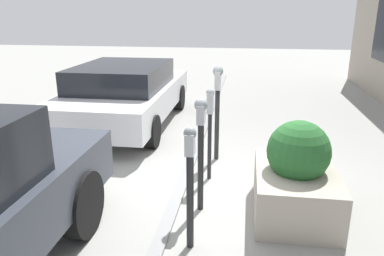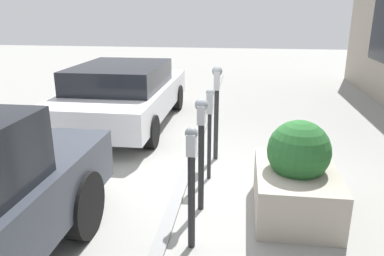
% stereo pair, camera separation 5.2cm
% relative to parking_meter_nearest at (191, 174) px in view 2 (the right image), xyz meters
% --- Properties ---
extents(ground_plane, '(40.00, 40.00, 0.00)m').
position_rel_parking_meter_nearest_xyz_m(ground_plane, '(1.28, 0.26, -0.85)').
color(ground_plane, '#999993').
extents(curb_strip, '(19.00, 0.16, 0.04)m').
position_rel_parking_meter_nearest_xyz_m(curb_strip, '(1.28, 0.34, -0.83)').
color(curb_strip, gray).
rests_on(curb_strip, ground_plane).
extents(parking_meter_nearest, '(0.15, 0.13, 1.35)m').
position_rel_parking_meter_nearest_xyz_m(parking_meter_nearest, '(0.00, 0.00, 0.00)').
color(parking_meter_nearest, '#232326').
rests_on(parking_meter_nearest, ground_plane).
extents(parking_meter_second, '(0.19, 0.16, 1.45)m').
position_rel_parking_meter_nearest_xyz_m(parking_meter_second, '(0.81, -0.01, 0.14)').
color(parking_meter_second, '#232326').
rests_on(parking_meter_second, ground_plane).
extents(parking_meter_middle, '(0.14, 0.12, 1.38)m').
position_rel_parking_meter_nearest_xyz_m(parking_meter_middle, '(1.72, -0.03, 0.09)').
color(parking_meter_middle, '#232326').
rests_on(parking_meter_middle, ground_plane).
extents(parking_meter_fourth, '(0.20, 0.17, 1.58)m').
position_rel_parking_meter_nearest_xyz_m(parking_meter_fourth, '(2.50, -0.07, 0.24)').
color(parking_meter_fourth, '#232326').
rests_on(parking_meter_fourth, ground_plane).
extents(planter_box, '(1.37, 0.97, 1.20)m').
position_rel_parking_meter_nearest_xyz_m(planter_box, '(0.86, -1.17, -0.37)').
color(planter_box, '#B2A899').
rests_on(planter_box, ground_plane).
extents(parked_car_middle, '(4.47, 2.05, 1.34)m').
position_rel_parking_meter_nearest_xyz_m(parked_car_middle, '(4.22, 2.07, -0.14)').
color(parked_car_middle, silver).
rests_on(parked_car_middle, ground_plane).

